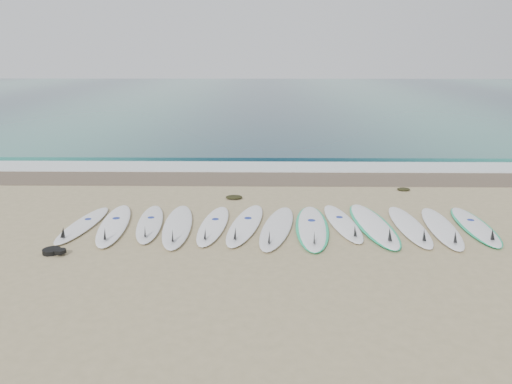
{
  "coord_description": "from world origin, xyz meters",
  "views": [
    {
      "loc": [
        -0.29,
        -9.71,
        3.46
      ],
      "look_at": [
        -0.46,
        1.23,
        0.4
      ],
      "focal_mm": 35.0,
      "sensor_mm": 36.0,
      "label": 1
    }
  ],
  "objects_px": {
    "surfboard_0": "(82,225)",
    "surfboard_6": "(277,228)",
    "surfboard_12": "(475,226)",
    "leash_coil": "(54,251)"
  },
  "relations": [
    {
      "from": "surfboard_0",
      "to": "surfboard_6",
      "type": "bearing_deg",
      "value": 3.16
    },
    {
      "from": "surfboard_0",
      "to": "surfboard_6",
      "type": "height_order",
      "value": "surfboard_6"
    },
    {
      "from": "surfboard_6",
      "to": "leash_coil",
      "type": "relative_size",
      "value": 6.05
    },
    {
      "from": "surfboard_12",
      "to": "surfboard_6",
      "type": "bearing_deg",
      "value": -174.25
    },
    {
      "from": "surfboard_0",
      "to": "leash_coil",
      "type": "xyz_separation_m",
      "value": [
        -0.01,
        -1.39,
        -0.0
      ]
    },
    {
      "from": "surfboard_0",
      "to": "leash_coil",
      "type": "relative_size",
      "value": 5.19
    },
    {
      "from": "surfboard_0",
      "to": "surfboard_6",
      "type": "xyz_separation_m",
      "value": [
        3.99,
        -0.13,
        0.01
      ]
    },
    {
      "from": "surfboard_12",
      "to": "leash_coil",
      "type": "height_order",
      "value": "surfboard_12"
    },
    {
      "from": "surfboard_12",
      "to": "leash_coil",
      "type": "bearing_deg",
      "value": -166.78
    },
    {
      "from": "surfboard_6",
      "to": "surfboard_12",
      "type": "bearing_deg",
      "value": 12.64
    }
  ]
}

